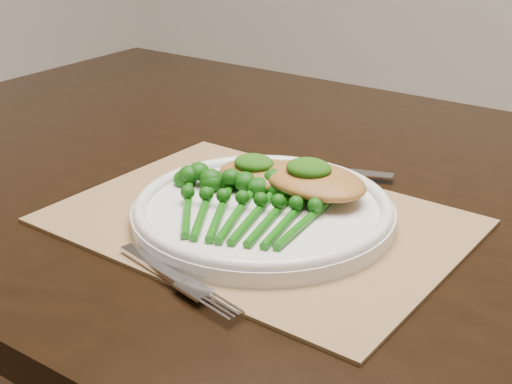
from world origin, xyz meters
The scene contains 9 objects.
placemat centered at (-0.11, -0.21, 0.75)m, with size 0.44×0.32×0.00m, color #906F49.
dinner_plate centered at (-0.10, -0.21, 0.77)m, with size 0.30×0.30×0.03m.
knife centered at (-0.13, -0.05, 0.76)m, with size 0.20×0.06×0.01m.
fork centered at (-0.10, -0.37, 0.76)m, with size 0.17×0.07×0.01m.
chicken_fillet_left centered at (-0.13, -0.15, 0.78)m, with size 0.12×0.08×0.02m, color #A96E31.
chicken_fillet_right centered at (-0.07, -0.16, 0.79)m, with size 0.13×0.09×0.03m, color #A96E31.
pesto_dollop_left centered at (-0.15, -0.16, 0.80)m, with size 0.05×0.04×0.02m, color #143F09.
pesto_dollop_right centered at (-0.07, -0.16, 0.81)m, with size 0.05×0.05×0.02m, color #143F09.
broccolini_bundle centered at (-0.11, -0.25, 0.78)m, with size 0.20×0.21×0.04m.
Camera 1 is at (0.25, -0.84, 1.11)m, focal length 50.00 mm.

